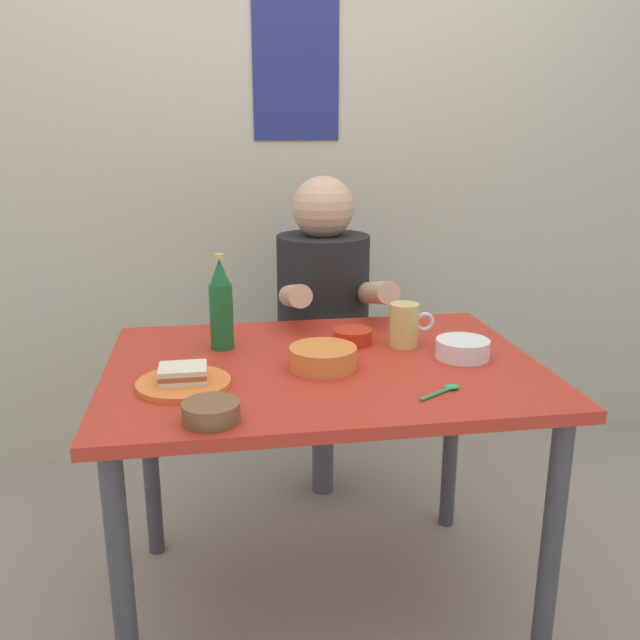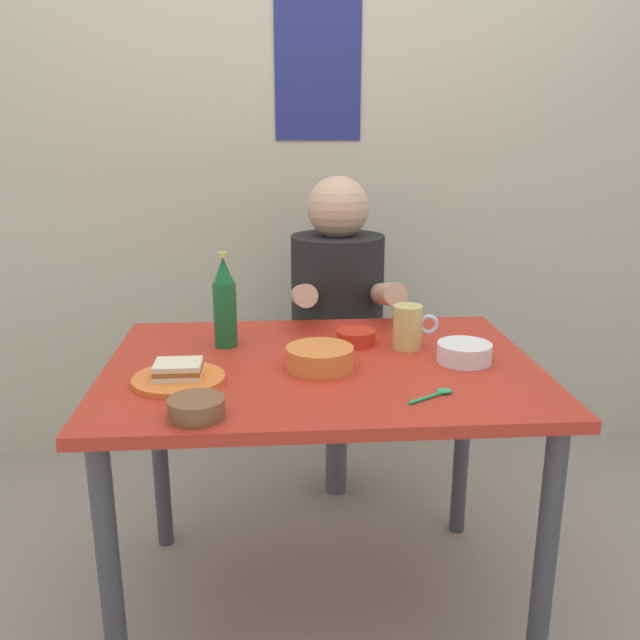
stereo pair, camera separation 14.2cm
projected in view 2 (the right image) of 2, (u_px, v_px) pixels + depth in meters
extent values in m
plane|color=gray|center=(321.00, 605.00, 1.93)|extent=(6.00, 6.00, 0.00)
cube|color=#BCB299|center=(301.00, 134.00, 2.57)|extent=(4.40, 0.08, 2.60)
cube|color=navy|center=(318.00, 65.00, 2.47)|extent=(0.32, 0.01, 0.53)
cube|color=#B72D1E|center=(321.00, 368.00, 1.73)|extent=(1.10, 0.80, 0.03)
cylinder|color=#3F3F44|center=(111.00, 586.00, 1.47)|extent=(0.05, 0.05, 0.71)
cylinder|color=#3F3F44|center=(545.00, 565.00, 1.54)|extent=(0.05, 0.05, 0.71)
cylinder|color=#3F3F44|center=(159.00, 445.00, 2.12)|extent=(0.05, 0.05, 0.71)
cylinder|color=#3F3F44|center=(463.00, 435.00, 2.19)|extent=(0.05, 0.05, 0.71)
cylinder|color=#4C4C51|center=(336.00, 441.00, 2.48)|extent=(0.08, 0.08, 0.41)
cylinder|color=brown|center=(337.00, 384.00, 2.42)|extent=(0.34, 0.34, 0.04)
cylinder|color=black|center=(337.00, 309.00, 2.34)|extent=(0.32, 0.32, 0.52)
sphere|color=tan|center=(338.00, 207.00, 2.24)|extent=(0.21, 0.21, 0.21)
cylinder|color=tan|center=(304.00, 296.00, 2.06)|extent=(0.07, 0.31, 0.14)
cylinder|color=tan|center=(387.00, 294.00, 2.08)|extent=(0.07, 0.31, 0.14)
cylinder|color=orange|center=(179.00, 379.00, 1.59)|extent=(0.22, 0.22, 0.01)
cube|color=beige|center=(178.00, 374.00, 1.59)|extent=(0.11, 0.09, 0.01)
cube|color=#9E592D|center=(178.00, 369.00, 1.58)|extent=(0.11, 0.09, 0.01)
cube|color=beige|center=(178.00, 365.00, 1.58)|extent=(0.11, 0.09, 0.01)
cylinder|color=#D1BC66|center=(407.00, 327.00, 1.82)|extent=(0.08, 0.08, 0.12)
torus|color=silver|center=(429.00, 324.00, 1.82)|extent=(0.06, 0.01, 0.06)
cylinder|color=#19602D|center=(225.00, 314.00, 1.83)|extent=(0.06, 0.06, 0.18)
cone|color=#19602D|center=(223.00, 270.00, 1.80)|extent=(0.05, 0.05, 0.07)
cylinder|color=#BFB74C|center=(223.00, 255.00, 1.79)|extent=(0.03, 0.03, 0.01)
cylinder|color=silver|center=(464.00, 353.00, 1.72)|extent=(0.14, 0.14, 0.05)
cylinder|color=tan|center=(464.00, 349.00, 1.72)|extent=(0.11, 0.11, 0.02)
cylinder|color=orange|center=(320.00, 358.00, 1.68)|extent=(0.17, 0.17, 0.05)
cylinder|color=#B25B2D|center=(320.00, 353.00, 1.67)|extent=(0.14, 0.14, 0.02)
cylinder|color=red|center=(356.00, 337.00, 1.87)|extent=(0.11, 0.11, 0.04)
cylinder|color=#A33521|center=(356.00, 334.00, 1.86)|extent=(0.09, 0.09, 0.02)
cylinder|color=brown|center=(196.00, 408.00, 1.39)|extent=(0.12, 0.12, 0.04)
cylinder|color=brown|center=(196.00, 404.00, 1.39)|extent=(0.10, 0.10, 0.02)
cylinder|color=#26A559|center=(427.00, 397.00, 1.49)|extent=(0.10, 0.06, 0.01)
ellipsoid|color=#26A559|center=(445.00, 391.00, 1.52)|extent=(0.04, 0.02, 0.01)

